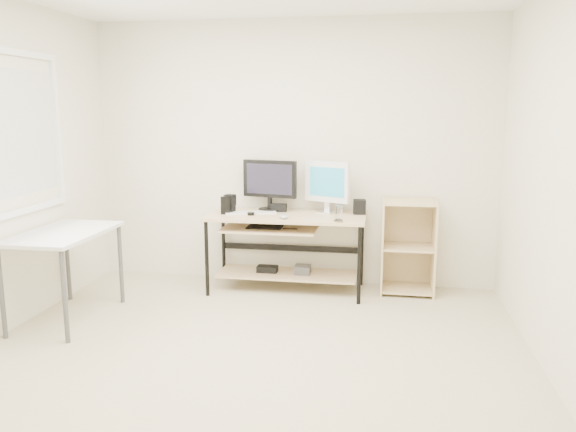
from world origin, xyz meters
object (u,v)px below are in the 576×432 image
(desk, at_px, (284,236))
(shelf_unit, at_px, (408,246))
(black_monitor, at_px, (270,182))
(side_table, at_px, (64,241))
(white_imac, at_px, (327,183))
(audio_controller, at_px, (225,205))

(desk, bearing_deg, shelf_unit, 7.77)
(desk, xyz_separation_m, black_monitor, (-0.17, 0.17, 0.50))
(black_monitor, bearing_deg, shelf_unit, 11.24)
(side_table, distance_m, white_imac, 2.41)
(shelf_unit, distance_m, black_monitor, 1.47)
(audio_controller, bearing_deg, desk, -4.33)
(desk, relative_size, shelf_unit, 1.67)
(desk, xyz_separation_m, side_table, (-1.65, -1.06, 0.13))
(desk, relative_size, side_table, 1.50)
(white_imac, bearing_deg, audio_controller, -143.09)
(desk, bearing_deg, side_table, -147.35)
(side_table, bearing_deg, audio_controller, 41.91)
(side_table, relative_size, shelf_unit, 1.11)
(side_table, height_order, white_imac, white_imac)
(side_table, relative_size, black_monitor, 1.84)
(desk, distance_m, shelf_unit, 1.19)
(shelf_unit, distance_m, audio_controller, 1.79)
(black_monitor, bearing_deg, side_table, -128.38)
(side_table, bearing_deg, shelf_unit, 23.33)
(black_monitor, bearing_deg, audio_controller, -135.24)
(desk, relative_size, audio_controller, 8.75)
(side_table, height_order, black_monitor, black_monitor)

